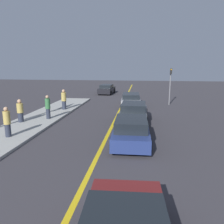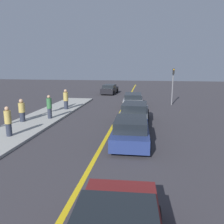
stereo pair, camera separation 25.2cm
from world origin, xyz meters
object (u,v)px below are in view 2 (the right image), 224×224
car_oncoming_far (110,89)px  pedestrian_near_curb (8,121)px  traffic_light (173,83)px  car_parked_left_lot (133,100)px  pedestrian_far_standing (49,107)px  car_ahead_center (131,131)px  car_far_distant (135,113)px  pedestrian_by_sign (66,99)px  pedestrian_mid_group (22,111)px

car_oncoming_far → pedestrian_near_curb: bearing=-93.7°
pedestrian_near_curb → traffic_light: traffic_light is taller
pedestrian_near_curb → car_parked_left_lot: bearing=60.7°
pedestrian_far_standing → car_ahead_center: bearing=-32.1°
car_ahead_center → pedestrian_far_standing: bearing=146.4°
car_parked_left_lot → traffic_light: size_ratio=1.32×
car_ahead_center → car_far_distant: 4.40m
car_parked_left_lot → traffic_light: (3.90, 1.03, 1.67)m
car_oncoming_far → pedestrian_far_standing: pedestrian_far_standing is taller
car_ahead_center → pedestrian_by_sign: pedestrian_by_sign is taller
car_parked_left_lot → pedestrian_mid_group: pedestrian_mid_group is taller
car_far_distant → traffic_light: size_ratio=1.18×
car_oncoming_far → traffic_light: size_ratio=1.20×
car_ahead_center → pedestrian_by_sign: size_ratio=2.38×
pedestrian_near_curb → pedestrian_by_sign: size_ratio=0.94×
car_far_distant → pedestrian_by_sign: 7.02m
car_ahead_center → pedestrian_far_standing: pedestrian_far_standing is taller
pedestrian_mid_group → pedestrian_far_standing: size_ratio=0.92×
car_parked_left_lot → pedestrian_mid_group: size_ratio=3.05×
pedestrian_near_curb → pedestrian_mid_group: size_ratio=1.05×
pedestrian_mid_group → traffic_light: bearing=39.0°
pedestrian_mid_group → pedestrian_by_sign: bearing=72.8°
pedestrian_mid_group → pedestrian_far_standing: (1.50, 1.17, 0.09)m
pedestrian_far_standing → traffic_light: traffic_light is taller
traffic_light → car_parked_left_lot: bearing=-165.2°
car_parked_left_lot → car_ahead_center: bearing=-89.7°
pedestrian_near_curb → pedestrian_mid_group: (-1.03, 3.09, -0.06)m
pedestrian_near_curb → traffic_light: bearing=50.1°
car_ahead_center → car_oncoming_far: (-4.41, 19.80, -0.02)m
car_parked_left_lot → pedestrian_mid_group: bearing=-134.7°
pedestrian_mid_group → traffic_light: (11.17, 9.05, 1.36)m
car_parked_left_lot → pedestrian_by_sign: bearing=-152.8°
car_far_distant → pedestrian_far_standing: bearing=-175.0°
car_oncoming_far → pedestrian_near_curb: pedestrian_near_curb is taller
pedestrian_by_sign → traffic_light: 10.72m
car_far_distant → car_oncoming_far: 16.01m
car_oncoming_far → pedestrian_near_curb: (-2.36, -20.12, 0.35)m
pedestrian_far_standing → pedestrian_near_curb: bearing=-96.3°
car_parked_left_lot → traffic_light: 4.37m
pedestrian_mid_group → pedestrian_far_standing: bearing=38.1°
pedestrian_near_curb → pedestrian_far_standing: bearing=83.7°
pedestrian_near_curb → car_far_distant: bearing=35.1°
pedestrian_by_sign → pedestrian_mid_group: bearing=-107.2°
car_ahead_center → car_oncoming_far: size_ratio=0.95×
car_ahead_center → pedestrian_near_curb: size_ratio=2.52×
car_ahead_center → car_parked_left_lot: 10.80m
pedestrian_far_standing → car_oncoming_far: bearing=83.2°
pedestrian_mid_group → car_far_distant: bearing=11.9°
pedestrian_far_standing → pedestrian_by_sign: size_ratio=0.98×
car_ahead_center → pedestrian_mid_group: 8.27m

